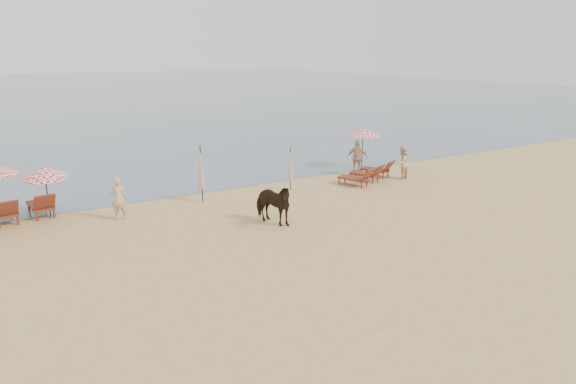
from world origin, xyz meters
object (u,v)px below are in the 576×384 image
object	(u,v)px
lounger_cluster_left	(5,211)
umbrella_open_left_b	(44,172)
beachgoer_left	(119,198)
beachgoer_right_a	(402,163)
umbrella_closed_right	(290,164)
umbrella_open_right	(363,132)
cow	(272,204)
beachgoer_right_b	(357,158)
lounger_cluster_right	(368,173)
umbrella_closed_left	(201,168)

from	to	relation	value
lounger_cluster_left	umbrella_open_left_b	xyz separation A→B (m)	(1.46, -0.11, 1.31)
beachgoer_left	beachgoer_right_a	distance (m)	13.46
umbrella_open_left_b	umbrella_closed_right	world-z (taller)	umbrella_open_left_b
lounger_cluster_left	umbrella_open_right	size ratio (longest dim) A/B	1.55
umbrella_open_right	cow	distance (m)	9.96
umbrella_open_left_b	beachgoer_right_b	bearing A→B (deg)	-26.69
lounger_cluster_right	umbrella_closed_right	bearing A→B (deg)	150.09
lounger_cluster_left	beachgoer_right_b	size ratio (longest dim) A/B	1.88
lounger_cluster_right	umbrella_open_left_b	distance (m)	14.12
lounger_cluster_right	umbrella_closed_left	size ratio (longest dim) A/B	1.35
umbrella_open_right	beachgoer_right_a	size ratio (longest dim) A/B	1.37
lounger_cluster_left	umbrella_open_left_b	world-z (taller)	umbrella_open_left_b
umbrella_closed_left	beachgoer_right_b	bearing A→B (deg)	2.34
lounger_cluster_right	umbrella_closed_right	world-z (taller)	umbrella_closed_right
lounger_cluster_right	cow	bearing A→B (deg)	-178.88
cow	beachgoer_right_b	world-z (taller)	beachgoer_right_b
lounger_cluster_right	umbrella_closed_left	distance (m)	8.29
cow	lounger_cluster_right	bearing A→B (deg)	2.54
lounger_cluster_left	cow	world-z (taller)	cow
lounger_cluster_right	cow	distance (m)	7.54
lounger_cluster_right	umbrella_open_right	bearing A→B (deg)	35.98
beachgoer_right_a	umbrella_open_left_b	bearing A→B (deg)	-26.26
umbrella_open_right	beachgoer_right_a	xyz separation A→B (m)	(0.36, -2.67, -1.19)
umbrella_open_left_b	cow	distance (m)	8.59
umbrella_open_right	umbrella_open_left_b	bearing A→B (deg)	-170.21
umbrella_open_right	beachgoer_right_b	xyz separation A→B (m)	(-1.16, -1.06, -1.08)
umbrella_open_left_b	umbrella_closed_right	distance (m)	9.95
umbrella_open_right	umbrella_closed_right	bearing A→B (deg)	-154.18
umbrella_closed_left	beachgoer_right_b	distance (m)	8.47
umbrella_open_left_b	beachgoer_left	distance (m)	2.91
beachgoer_left	umbrella_open_right	bearing A→B (deg)	-156.88
lounger_cluster_left	umbrella_closed_right	distance (m)	11.42
umbrella_closed_left	beachgoer_right_a	xyz separation A→B (m)	(9.97, -1.27, -0.66)
lounger_cluster_left	lounger_cluster_right	bearing A→B (deg)	-15.81
umbrella_open_left_b	beachgoer_right_b	distance (m)	14.24
umbrella_open_left_b	umbrella_open_right	distance (m)	15.37
umbrella_open_right	umbrella_closed_right	size ratio (longest dim) A/B	1.11
beachgoer_right_a	lounger_cluster_right	bearing A→B (deg)	-29.70
lounger_cluster_right	beachgoer_right_b	bearing A→B (deg)	55.67
lounger_cluster_left	umbrella_closed_left	size ratio (longest dim) A/B	1.44
beachgoer_left	umbrella_closed_left	bearing A→B (deg)	-156.41
umbrella_open_left_b	umbrella_open_right	bearing A→B (deg)	-22.56
lounger_cluster_left	umbrella_closed_right	size ratio (longest dim) A/B	1.73
lounger_cluster_left	umbrella_closed_right	world-z (taller)	umbrella_closed_right
umbrella_closed_left	cow	size ratio (longest dim) A/B	1.28
cow	beachgoer_right_a	xyz separation A→B (m)	(8.71, 2.61, 0.02)
lounger_cluster_right	umbrella_open_right	world-z (taller)	umbrella_open_right
umbrella_open_right	umbrella_closed_right	distance (m)	5.84
lounger_cluster_right	umbrella_closed_left	bearing A→B (deg)	151.54
umbrella_closed_left	umbrella_open_left_b	bearing A→B (deg)	170.33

